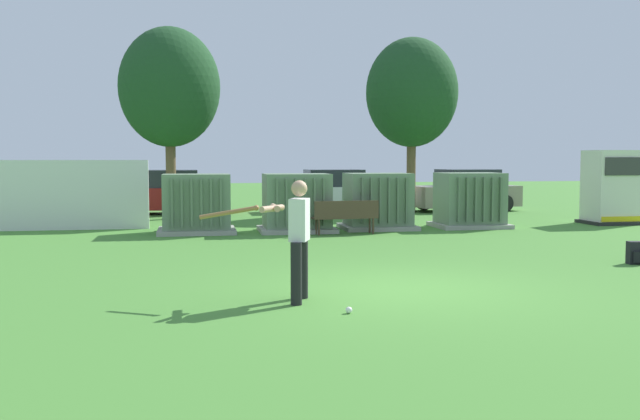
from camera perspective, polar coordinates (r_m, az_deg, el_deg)
ground_plane at (r=11.28m, az=6.71°, el=-6.31°), size 96.00×96.00×0.00m
fence_panel at (r=21.45m, az=-20.06°, el=1.13°), size 4.80×0.12×2.00m
transformer_west at (r=19.68m, az=-9.93°, el=0.45°), size 2.10×1.70×1.62m
transformer_mid_west at (r=19.74m, az=-1.90°, el=0.53°), size 2.10×1.70×1.62m
transformer_mid_east at (r=20.54m, az=4.67°, el=0.66°), size 2.10×1.70×1.62m
transformer_east at (r=21.46m, az=11.98°, el=0.73°), size 2.10×1.70×1.62m
generator_enclosure at (r=23.88m, az=22.40°, el=1.69°), size 1.60×1.40×2.30m
park_bench at (r=19.03m, az=2.08°, el=-0.38°), size 1.83×0.57×0.92m
batter at (r=10.09m, az=-2.00°, el=-1.93°), size 1.59×0.83×1.74m
sports_ball at (r=9.45m, az=2.34°, el=-8.07°), size 0.09×0.09×0.09m
backpack at (r=15.04m, az=24.14°, el=-3.19°), size 0.35×0.30×0.44m
tree_left at (r=24.42m, az=-12.03°, el=9.62°), size 3.35×3.35×6.41m
tree_center_left at (r=26.84m, az=7.41°, el=9.34°), size 3.41×3.41×6.52m
parked_car_leftmost at (r=26.71m, az=-12.37°, el=1.31°), size 4.23×1.98×1.62m
parked_car_left_of_center at (r=27.05m, az=0.89°, el=1.45°), size 4.23×1.98×1.62m
parked_car_right_of_center at (r=28.16m, az=11.60°, el=1.47°), size 4.40×2.37×1.62m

